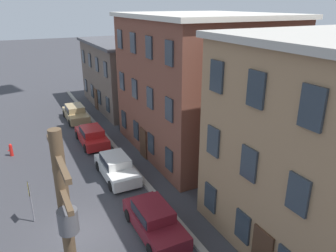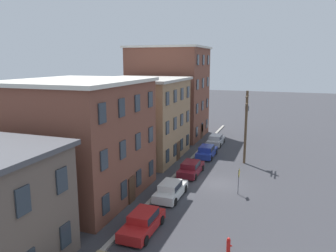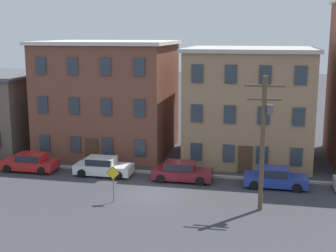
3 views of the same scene
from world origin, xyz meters
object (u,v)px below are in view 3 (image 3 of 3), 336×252
at_px(caution_sign, 113,178).
at_px(car_blue, 274,177).
at_px(car_maroon, 181,171).
at_px(car_white, 103,166).
at_px(car_red, 30,162).
at_px(utility_pole, 264,136).

bearing_deg(caution_sign, car_blue, 26.93).
height_order(car_maroon, caution_sign, caution_sign).
relative_size(car_white, car_maroon, 1.00).
bearing_deg(car_white, car_red, -179.35).
distance_m(car_white, car_blue, 12.87).
bearing_deg(car_maroon, car_blue, -0.95).
bearing_deg(car_white, caution_sign, -63.81).
bearing_deg(car_maroon, car_red, 179.96).
height_order(car_blue, utility_pole, utility_pole).
relative_size(car_red, utility_pole, 0.53).
height_order(car_red, utility_pole, utility_pole).
bearing_deg(utility_pole, car_white, 158.16).
bearing_deg(car_red, utility_pole, -14.74).
height_order(car_maroon, utility_pole, utility_pole).
xyz_separation_m(caution_sign, utility_pole, (9.35, 0.57, 3.08)).
bearing_deg(caution_sign, car_white, 116.19).
distance_m(car_white, car_maroon, 6.15).
xyz_separation_m(car_red, car_blue, (18.90, -0.12, 0.00)).
height_order(car_red, caution_sign, caution_sign).
height_order(car_red, car_blue, same).
bearing_deg(car_red, car_maroon, -0.04).
bearing_deg(car_blue, caution_sign, -153.07).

